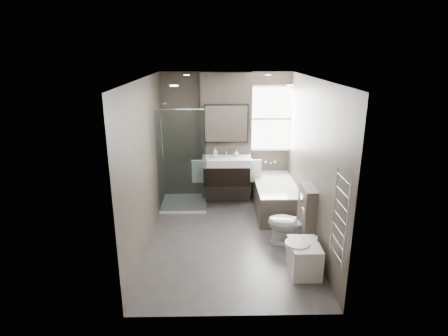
{
  "coord_description": "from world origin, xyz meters",
  "views": [
    {
      "loc": [
        -0.2,
        -5.58,
        3.0
      ],
      "look_at": [
        -0.08,
        0.15,
        1.19
      ],
      "focal_mm": 30.0,
      "sensor_mm": 36.0,
      "label": 1
    }
  ],
  "objects_px": {
    "vanity": "(227,170)",
    "toilet": "(290,223)",
    "bathtub": "(275,196)",
    "bidet": "(304,257)"
  },
  "relations": [
    {
      "from": "toilet",
      "to": "bathtub",
      "type": "bearing_deg",
      "value": -161.13
    },
    {
      "from": "vanity",
      "to": "bidet",
      "type": "height_order",
      "value": "vanity"
    },
    {
      "from": "vanity",
      "to": "bathtub",
      "type": "distance_m",
      "value": 1.07
    },
    {
      "from": "bidet",
      "to": "bathtub",
      "type": "bearing_deg",
      "value": 92.41
    },
    {
      "from": "vanity",
      "to": "bathtub",
      "type": "height_order",
      "value": "vanity"
    },
    {
      "from": "bathtub",
      "to": "toilet",
      "type": "height_order",
      "value": "toilet"
    },
    {
      "from": "vanity",
      "to": "toilet",
      "type": "bearing_deg",
      "value": -59.13
    },
    {
      "from": "bidet",
      "to": "vanity",
      "type": "bearing_deg",
      "value": 112.63
    },
    {
      "from": "vanity",
      "to": "toilet",
      "type": "distance_m",
      "value": 1.93
    },
    {
      "from": "bathtub",
      "to": "toilet",
      "type": "relative_size",
      "value": 2.21
    }
  ]
}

